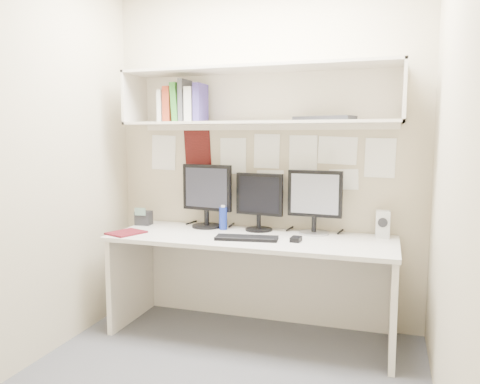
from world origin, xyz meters
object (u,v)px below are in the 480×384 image
(monitor_center, at_px, (259,199))
(desk_phone, at_px, (144,218))
(desk, at_px, (251,286))
(keyboard, at_px, (247,238))
(speaker, at_px, (383,224))
(monitor_left, at_px, (207,193))
(maroon_notebook, at_px, (126,233))
(monitor_right, at_px, (315,199))

(monitor_center, xyz_separation_m, desk_phone, (-0.94, -0.07, -0.18))
(desk, height_order, monitor_center, monitor_center)
(keyboard, height_order, speaker, speaker)
(monitor_center, distance_m, speaker, 0.90)
(keyboard, distance_m, desk_phone, 0.98)
(monitor_left, relative_size, monitor_center, 1.13)
(monitor_left, bearing_deg, maroon_notebook, -128.76)
(maroon_notebook, bearing_deg, monitor_left, 62.42)
(monitor_right, distance_m, desk_phone, 1.37)
(keyboard, distance_m, speaker, 0.96)
(keyboard, bearing_deg, monitor_left, 133.50)
(monitor_center, height_order, speaker, monitor_center)
(maroon_notebook, bearing_deg, speaker, 34.59)
(monitor_center, bearing_deg, desk, -80.19)
(desk, xyz_separation_m, speaker, (0.88, 0.24, 0.46))
(desk, height_order, desk_phone, desk_phone)
(keyboard, bearing_deg, maroon_notebook, 176.93)
(monitor_left, xyz_separation_m, monitor_right, (0.83, 0.00, -0.01))
(maroon_notebook, distance_m, desk_phone, 0.35)
(keyboard, relative_size, desk_phone, 2.96)
(monitor_left, relative_size, keyboard, 1.14)
(maroon_notebook, bearing_deg, keyboard, 25.78)
(desk, height_order, monitor_right, monitor_right)
(speaker, xyz_separation_m, desk_phone, (-1.82, -0.09, -0.04))
(desk_phone, bearing_deg, monitor_center, -1.37)
(speaker, bearing_deg, desk_phone, -178.77)
(keyboard, relative_size, speaker, 2.26)
(monitor_right, distance_m, speaker, 0.50)
(monitor_right, relative_size, desk_phone, 3.19)
(desk, distance_m, monitor_center, 0.64)
(monitor_left, relative_size, speaker, 2.58)
(desk, relative_size, monitor_left, 4.12)
(desk, bearing_deg, monitor_right, 28.10)
(monitor_right, height_order, speaker, monitor_right)
(monitor_right, distance_m, keyboard, 0.58)
(speaker, relative_size, maroon_notebook, 0.77)
(desk, bearing_deg, keyboard, -89.31)
(desk, bearing_deg, monitor_center, 90.79)
(desk_phone, bearing_deg, desk, -14.67)
(keyboard, bearing_deg, monitor_center, 82.64)
(monitor_left, distance_m, monitor_right, 0.83)
(monitor_center, relative_size, maroon_notebook, 1.76)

